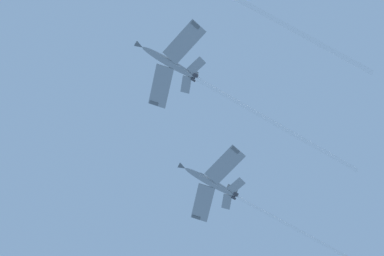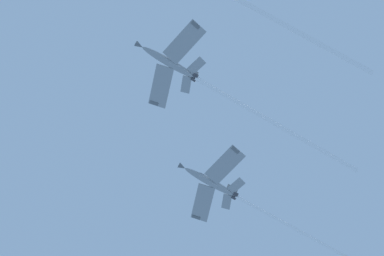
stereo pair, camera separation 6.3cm
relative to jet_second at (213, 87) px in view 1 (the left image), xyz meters
name	(u,v)px [view 1 (the left image)]	position (x,y,z in m)	size (l,w,h in m)	color
jet_second	(213,87)	(0.00, 0.00, 0.00)	(19.93, 48.07, 13.79)	gray
jet_third	(242,199)	(-15.88, 19.10, -4.10)	(19.83, 49.43, 14.27)	gray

